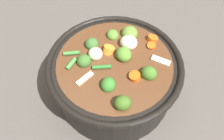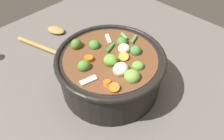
% 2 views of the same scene
% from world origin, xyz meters
% --- Properties ---
extents(ground_plane, '(1.10, 1.10, 0.00)m').
position_xyz_m(ground_plane, '(0.00, 0.00, 0.00)').
color(ground_plane, '#514C47').
extents(cooking_pot, '(0.31, 0.31, 0.14)m').
position_xyz_m(cooking_pot, '(-0.00, 0.00, 0.07)').
color(cooking_pot, black).
rests_on(cooking_pot, ground_plane).
extents(wooden_spoon, '(0.18, 0.17, 0.02)m').
position_xyz_m(wooden_spoon, '(0.34, -0.00, 0.01)').
color(wooden_spoon, olive).
rests_on(wooden_spoon, ground_plane).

